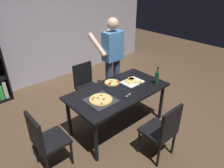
% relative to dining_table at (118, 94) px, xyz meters
% --- Properties ---
extents(ground_plane, '(12.00, 12.00, 0.00)m').
position_rel_dining_table_xyz_m(ground_plane, '(0.00, 0.00, -0.67)').
color(ground_plane, brown).
extents(back_wall, '(6.40, 0.10, 2.80)m').
position_rel_dining_table_xyz_m(back_wall, '(0.00, 2.60, 0.73)').
color(back_wall, '#BCB7C6').
rests_on(back_wall, ground_plane).
extents(dining_table, '(1.67, 0.88, 0.75)m').
position_rel_dining_table_xyz_m(dining_table, '(0.00, 0.00, 0.00)').
color(dining_table, black).
rests_on(dining_table, ground_plane).
extents(chair_near_camera, '(0.42, 0.42, 0.90)m').
position_rel_dining_table_xyz_m(chair_near_camera, '(-0.00, -0.92, -0.16)').
color(chair_near_camera, black).
rests_on(chair_near_camera, ground_plane).
extents(chair_far_side, '(0.42, 0.42, 0.90)m').
position_rel_dining_table_xyz_m(chair_far_side, '(0.00, 0.92, -0.16)').
color(chair_far_side, black).
rests_on(chair_far_side, ground_plane).
extents(chair_left_end, '(0.42, 0.42, 0.90)m').
position_rel_dining_table_xyz_m(chair_left_end, '(-1.32, 0.00, -0.16)').
color(chair_left_end, black).
rests_on(chair_left_end, ground_plane).
extents(person_serving_pizza, '(0.55, 0.54, 1.75)m').
position_rel_dining_table_xyz_m(person_serving_pizza, '(0.50, 0.70, 0.32)').
color(person_serving_pizza, '#38476B').
rests_on(person_serving_pizza, ground_plane).
extents(pepperoni_pizza_on_tray, '(0.41, 0.41, 0.04)m').
position_rel_dining_table_xyz_m(pepperoni_pizza_on_tray, '(-0.42, -0.06, 0.09)').
color(pepperoni_pizza_on_tray, '#2D2D33').
rests_on(pepperoni_pizza_on_tray, dining_table).
extents(pizza_slices_on_towel, '(0.36, 0.31, 0.03)m').
position_rel_dining_table_xyz_m(pizza_slices_on_towel, '(0.38, 0.04, 0.09)').
color(pizza_slices_on_towel, white).
rests_on(pizza_slices_on_towel, dining_table).
extents(wine_bottle, '(0.07, 0.07, 0.32)m').
position_rel_dining_table_xyz_m(wine_bottle, '(0.63, -0.29, 0.20)').
color(wine_bottle, '#194723').
rests_on(wine_bottle, dining_table).
extents(kitchen_scissors, '(0.20, 0.10, 0.01)m').
position_rel_dining_table_xyz_m(kitchen_scissors, '(-0.07, -0.25, 0.08)').
color(kitchen_scissors, silver).
rests_on(kitchen_scissors, dining_table).
extents(second_pizza_plain, '(0.26, 0.26, 0.03)m').
position_rel_dining_table_xyz_m(second_pizza_plain, '(0.08, 0.24, 0.09)').
color(second_pizza_plain, tan).
rests_on(second_pizza_plain, dining_table).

